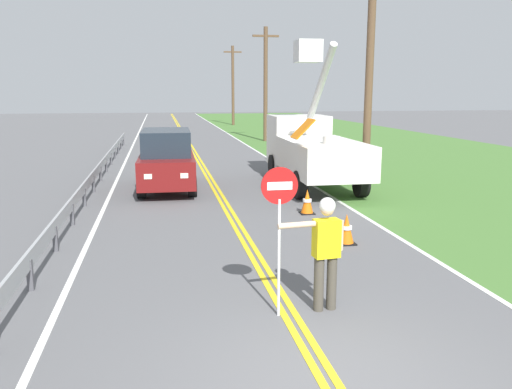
# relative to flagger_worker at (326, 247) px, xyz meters

# --- Properties ---
(ground_plane) EXTENTS (160.00, 160.00, 0.00)m
(ground_plane) POSITION_rel_flagger_worker_xyz_m (-0.59, -2.12, -1.05)
(ground_plane) COLOR #5B5B5E
(grass_verge_right) EXTENTS (16.00, 110.00, 0.01)m
(grass_verge_right) POSITION_rel_flagger_worker_xyz_m (11.01, 17.88, -1.04)
(grass_verge_right) COLOR #477533
(grass_verge_right) RESTS_ON ground
(centerline_yellow_left) EXTENTS (0.11, 110.00, 0.01)m
(centerline_yellow_left) POSITION_rel_flagger_worker_xyz_m (-0.68, 17.88, -1.04)
(centerline_yellow_left) COLOR yellow
(centerline_yellow_left) RESTS_ON ground
(centerline_yellow_right) EXTENTS (0.11, 110.00, 0.01)m
(centerline_yellow_right) POSITION_rel_flagger_worker_xyz_m (-0.50, 17.88, -1.04)
(centerline_yellow_right) COLOR yellow
(centerline_yellow_right) RESTS_ON ground
(edge_line_right) EXTENTS (0.12, 110.00, 0.01)m
(edge_line_right) POSITION_rel_flagger_worker_xyz_m (3.01, 17.88, -1.04)
(edge_line_right) COLOR silver
(edge_line_right) RESTS_ON ground
(edge_line_left) EXTENTS (0.12, 110.00, 0.01)m
(edge_line_left) POSITION_rel_flagger_worker_xyz_m (-4.19, 17.88, -1.04)
(edge_line_left) COLOR silver
(edge_line_left) RESTS_ON ground
(flagger_worker) EXTENTS (1.08, 0.28, 1.83)m
(flagger_worker) POSITION_rel_flagger_worker_xyz_m (0.00, 0.00, 0.00)
(flagger_worker) COLOR #474238
(flagger_worker) RESTS_ON ground
(stop_sign_paddle) EXTENTS (0.56, 0.04, 2.33)m
(stop_sign_paddle) POSITION_rel_flagger_worker_xyz_m (-0.76, -0.08, 0.66)
(stop_sign_paddle) COLOR silver
(stop_sign_paddle) RESTS_ON ground
(utility_bucket_truck) EXTENTS (2.78, 6.85, 5.26)m
(utility_bucket_truck) POSITION_rel_flagger_worker_xyz_m (2.99, 10.97, 0.36)
(utility_bucket_truck) COLOR white
(utility_bucket_truck) RESTS_ON ground
(oncoming_suv_nearest) EXTENTS (2.01, 4.65, 2.10)m
(oncoming_suv_nearest) POSITION_rel_flagger_worker_xyz_m (-2.26, 10.86, 0.01)
(oncoming_suv_nearest) COLOR maroon
(oncoming_suv_nearest) RESTS_ON ground
(utility_pole_near) EXTENTS (1.80, 0.28, 8.16)m
(utility_pole_near) POSITION_rel_flagger_worker_xyz_m (4.89, 10.31, 3.22)
(utility_pole_near) COLOR brown
(utility_pole_near) RESTS_ON ground
(utility_pole_mid) EXTENTS (1.80, 0.28, 7.63)m
(utility_pole_mid) POSITION_rel_flagger_worker_xyz_m (4.75, 27.93, 2.95)
(utility_pole_mid) COLOR brown
(utility_pole_mid) RESTS_ON ground
(utility_pole_far) EXTENTS (1.80, 0.28, 7.84)m
(utility_pole_far) POSITION_rel_flagger_worker_xyz_m (4.98, 45.54, 3.05)
(utility_pole_far) COLOR brown
(utility_pole_far) RESTS_ON ground
(traffic_cone_lead) EXTENTS (0.40, 0.40, 0.70)m
(traffic_cone_lead) POSITION_rel_flagger_worker_xyz_m (1.62, 3.39, -0.71)
(traffic_cone_lead) COLOR orange
(traffic_cone_lead) RESTS_ON ground
(traffic_cone_mid) EXTENTS (0.40, 0.40, 0.70)m
(traffic_cone_mid) POSITION_rel_flagger_worker_xyz_m (1.56, 6.41, -0.71)
(traffic_cone_mid) COLOR orange
(traffic_cone_mid) RESTS_ON ground
(guardrail_left_shoulder) EXTENTS (0.10, 32.00, 0.71)m
(guardrail_left_shoulder) POSITION_rel_flagger_worker_xyz_m (-4.79, 12.00, -0.53)
(guardrail_left_shoulder) COLOR #9EA0A3
(guardrail_left_shoulder) RESTS_ON ground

